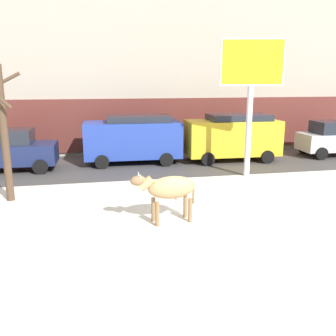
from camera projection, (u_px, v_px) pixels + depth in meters
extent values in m
plane|color=silver|center=(194.00, 224.00, 10.46)|extent=(120.00, 120.00, 0.00)
cube|color=#423F3F|center=(152.00, 164.00, 17.86)|extent=(60.00, 5.60, 0.01)
cube|color=#A39989|center=(136.00, 36.00, 21.86)|extent=(44.00, 6.00, 13.00)
cube|color=#5B2823|center=(144.00, 125.00, 20.09)|extent=(43.12, 0.10, 2.80)
ellipsoid|color=tan|center=(172.00, 187.00, 10.41)|extent=(1.46, 0.77, 0.64)
cylinder|color=olive|center=(157.00, 214.00, 10.24)|extent=(0.12, 0.12, 0.70)
cylinder|color=olive|center=(153.00, 209.00, 10.60)|extent=(0.12, 0.12, 0.70)
cylinder|color=olive|center=(190.00, 210.00, 10.54)|extent=(0.12, 0.12, 0.70)
cylinder|color=olive|center=(185.00, 206.00, 10.90)|extent=(0.12, 0.12, 0.70)
cylinder|color=tan|center=(146.00, 184.00, 10.14)|extent=(0.51, 0.32, 0.44)
ellipsoid|color=olive|center=(138.00, 181.00, 10.05)|extent=(0.47, 0.29, 0.28)
cone|color=beige|center=(140.00, 176.00, 9.92)|extent=(0.07, 0.12, 0.15)
cone|color=beige|center=(138.00, 174.00, 10.13)|extent=(0.07, 0.12, 0.15)
cylinder|color=olive|center=(194.00, 194.00, 10.67)|extent=(0.06, 0.06, 0.60)
ellipsoid|color=beige|center=(178.00, 197.00, 10.53)|extent=(0.31, 0.27, 0.20)
cylinder|color=silver|center=(249.00, 131.00, 15.25)|extent=(0.24, 0.24, 3.80)
cube|color=silver|center=(252.00, 62.00, 14.61)|extent=(2.50, 0.77, 1.82)
cube|color=yellow|center=(252.00, 62.00, 14.58)|extent=(2.37, 0.70, 1.70)
cube|color=#19234C|center=(16.00, 154.00, 16.45)|extent=(3.54, 1.79, 0.90)
cube|color=#1E232D|center=(11.00, 137.00, 16.25)|extent=(1.84, 1.54, 0.64)
cylinder|color=black|center=(46.00, 159.00, 17.56)|extent=(0.65, 0.24, 0.64)
cylinder|color=black|center=(40.00, 167.00, 15.93)|extent=(0.65, 0.24, 0.64)
cube|color=#233D9E|center=(133.00, 139.00, 17.83)|extent=(4.65, 2.02, 1.70)
cube|color=#1E232D|center=(138.00, 119.00, 17.65)|extent=(3.04, 1.75, 0.30)
cylinder|color=black|center=(160.00, 152.00, 19.19)|extent=(0.65, 0.24, 0.64)
cylinder|color=black|center=(166.00, 160.00, 17.37)|extent=(0.65, 0.24, 0.64)
cylinder|color=black|center=(102.00, 154.00, 18.70)|extent=(0.65, 0.24, 0.64)
cylinder|color=black|center=(102.00, 162.00, 16.87)|extent=(0.65, 0.24, 0.64)
cube|color=gold|center=(232.00, 137.00, 18.45)|extent=(4.65, 2.02, 1.70)
cube|color=#1E232D|center=(239.00, 117.00, 18.26)|extent=(3.04, 1.75, 0.30)
cylinder|color=black|center=(252.00, 150.00, 19.80)|extent=(0.65, 0.24, 0.64)
cylinder|color=black|center=(267.00, 157.00, 17.98)|extent=(0.65, 0.24, 0.64)
cylinder|color=black|center=(198.00, 152.00, 19.31)|extent=(0.65, 0.24, 0.64)
cylinder|color=black|center=(208.00, 159.00, 17.49)|extent=(0.65, 0.24, 0.64)
cube|color=#B7BABF|center=(333.00, 142.00, 19.68)|extent=(3.54, 1.79, 0.90)
cube|color=#1E232D|center=(332.00, 127.00, 19.48)|extent=(1.84, 1.54, 0.64)
cylinder|color=black|center=(304.00, 148.00, 20.41)|extent=(0.65, 0.24, 0.64)
cylinder|color=black|center=(321.00, 154.00, 18.78)|extent=(0.65, 0.24, 0.64)
cylinder|color=#282833|center=(42.00, 147.00, 19.88)|extent=(0.24, 0.24, 0.88)
cube|color=#386B42|center=(41.00, 133.00, 19.71)|extent=(0.36, 0.22, 0.64)
sphere|color=#9E7051|center=(40.00, 125.00, 19.61)|extent=(0.20, 0.20, 0.20)
cylinder|color=#282833|center=(289.00, 139.00, 22.63)|extent=(0.24, 0.24, 0.88)
cube|color=maroon|center=(290.00, 127.00, 22.46)|extent=(0.36, 0.22, 0.64)
sphere|color=tan|center=(291.00, 120.00, 22.36)|extent=(0.20, 0.20, 0.20)
cylinder|color=#4C3828|center=(4.00, 135.00, 12.02)|extent=(0.25, 0.25, 4.46)
cylinder|color=#4C3828|center=(0.00, 83.00, 12.20)|extent=(1.29, 0.30, 0.74)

